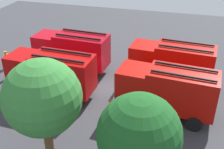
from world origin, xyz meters
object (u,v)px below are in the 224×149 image
Objects in this scene: firefighter_3 at (144,123)px; firefighter_1 at (6,69)px; fire_truck_0 at (172,62)px; fire_truck_1 at (72,50)px; traffic_cone_1 at (111,102)px; fire_truck_2 at (167,89)px; fire_truck_3 at (51,72)px; traffic_cone_2 at (41,75)px; firefighter_0 at (7,59)px; traffic_cone_0 at (134,89)px; firefighter_2 at (101,55)px; tree_0 at (139,135)px; tree_1 at (43,98)px.

firefighter_1 is at bearing -99.54° from firefighter_3.
firefighter_1 is (14.41, 3.14, -1.14)m from fire_truck_0.
fire_truck_1 is 12.38× the size of traffic_cone_1.
firefighter_3 is at bearing 73.51° from fire_truck_2.
fire_truck_2 is 4.56m from traffic_cone_1.
firefighter_3 is at bearing 162.83° from fire_truck_3.
traffic_cone_2 is at bearing -6.74° from fire_truck_2.
firefighter_0 is 2.64× the size of traffic_cone_2.
traffic_cone_0 is at bearing 45.44° from fire_truck_0.
fire_truck_3 is at bearing -101.63° from firefighter_3.
fire_truck_0 is 1.01× the size of fire_truck_3.
firefighter_0 is 9.23m from firefighter_2.
fire_truck_3 is 4.14× the size of firefighter_3.
fire_truck_3 is 9.81× the size of traffic_cone_0.
firefighter_2 is 1.03× the size of firefighter_3.
fire_truck_1 is at bearing -134.78° from traffic_cone_2.
firefighter_3 is at bearing 138.94° from traffic_cone_1.
tree_0 is at bearing 89.86° from fire_truck_2.
tree_1 reaches higher than traffic_cone_1.
traffic_cone_1 is at bearing 59.11° from traffic_cone_0.
firefighter_0 is 4.30m from traffic_cone_2.
fire_truck_2 is at bearing -178.94° from traffic_cone_1.
traffic_cone_0 is at bearing 178.99° from traffic_cone_2.
traffic_cone_2 is (11.52, 2.23, -1.82)m from fire_truck_0.
firefighter_1 reaches higher than traffic_cone_0.
firefighter_2 is (-2.26, -1.97, -1.12)m from fire_truck_1.
fire_truck_2 is at bearing -151.44° from firefighter_2.
firefighter_1 is 1.02× the size of firefighter_3.
fire_truck_2 is at bearing 94.97° from fire_truck_0.
fire_truck_0 is 14.79m from firefighter_1.
firefighter_0 is 15.84m from firefighter_3.
fire_truck_2 is 4.19× the size of firefighter_3.
tree_1 reaches higher than traffic_cone_0.
traffic_cone_1 is at bearing -174.93° from firefighter_2.
fire_truck_0 is 6.51m from traffic_cone_1.
fire_truck_0 is 15.73m from firefighter_0.
tree_1 is (-0.92, 13.11, 3.44)m from firefighter_2.
tree_1 is at bearing 165.86° from firefighter_2.
firefighter_0 is 2.29m from firefighter_1.
firefighter_0 is at bearing 92.33° from firefighter_2.
firefighter_2 is at bearing -139.61° from firefighter_3.
firefighter_2 is (-2.10, -6.51, -1.12)m from fire_truck_3.
firefighter_3 is (1.04, 7.37, -1.16)m from fire_truck_0.
fire_truck_2 is 9.93× the size of traffic_cone_0.
firefighter_1 is 3.03× the size of traffic_cone_1.
fire_truck_2 is at bearing 156.82° from fire_truck_1.
tree_0 is 10.40× the size of traffic_cone_1.
fire_truck_1 is 9.86× the size of traffic_cone_0.
traffic_cone_2 is at bearing 48.66° from fire_truck_1.
tree_0 reaches higher than fire_truck_0.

